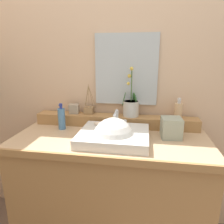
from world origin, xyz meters
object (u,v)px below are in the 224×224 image
soap_bar (99,123)px  reed_diffuser (89,110)px  potted_plant (131,107)px  sink_basin (114,137)px  lotion_bottle (62,118)px  soap_dispenser (178,110)px  trinket_box (74,109)px  tissue_box (171,128)px

soap_bar → reed_diffuser: size_ratio=0.30×
potted_plant → reed_diffuser: (-0.33, 0.02, -0.04)m
sink_basin → lotion_bottle: size_ratio=2.28×
potted_plant → lotion_bottle: bearing=-164.9°
potted_plant → soap_dispenser: potted_plant is taller
sink_basin → trinket_box: 0.48m
lotion_bottle → tissue_box: bearing=-2.9°
potted_plant → reed_diffuser: 0.34m
soap_bar → lotion_bottle: bearing=172.0°
lotion_bottle → sink_basin: bearing=-21.1°
sink_basin → potted_plant: size_ratio=1.20×
soap_dispenser → reed_diffuser: size_ratio=0.64×
sink_basin → tissue_box: sink_basin is taller
sink_basin → trinket_box: size_ratio=5.94×
lotion_bottle → potted_plant: bearing=15.1°
soap_dispenser → sink_basin: bearing=-145.4°
reed_diffuser → tissue_box: reed_diffuser is taller
soap_dispenser → soap_bar: bearing=-162.0°
soap_bar → soap_dispenser: bearing=18.0°
sink_basin → soap_dispenser: size_ratio=2.97×
soap_dispenser → tissue_box: size_ratio=1.10×
sink_basin → soap_dispenser: 0.54m
reed_diffuser → lotion_bottle: bearing=-138.1°
trinket_box → tissue_box: trinket_box is taller
trinket_box → tissue_box: size_ratio=0.55×
sink_basin → trinket_box: sink_basin is taller
sink_basin → tissue_box: 0.39m
potted_plant → tissue_box: 0.35m
soap_bar → soap_dispenser: 0.59m
soap_bar → tissue_box: (0.50, 0.00, -0.00)m
potted_plant → reed_diffuser: size_ratio=1.59×
soap_dispenser → trinket_box: (-0.80, -0.00, -0.02)m
lotion_bottle → tissue_box: 0.79m
tissue_box → soap_dispenser: bearing=70.2°
potted_plant → soap_bar: bearing=-139.9°
soap_dispenser → lotion_bottle: soap_dispenser is taller
sink_basin → soap_dispenser: (0.44, 0.30, 0.12)m
reed_diffuser → lotion_bottle: 0.23m
soap_bar → tissue_box: bearing=0.2°
potted_plant → soap_dispenser: size_ratio=2.47×
reed_diffuser → tissue_box: 0.65m
potted_plant → lotion_bottle: (-0.50, -0.14, -0.08)m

